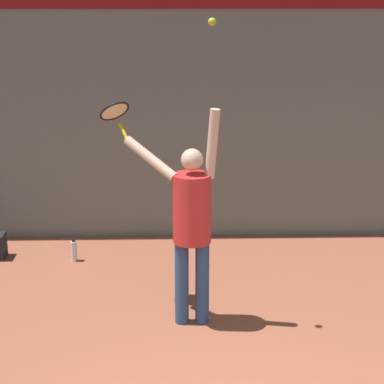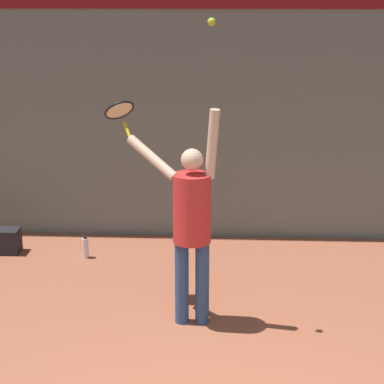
{
  "view_description": "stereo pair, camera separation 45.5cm",
  "coord_description": "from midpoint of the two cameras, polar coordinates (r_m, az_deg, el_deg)",
  "views": [
    {
      "loc": [
        -0.51,
        -3.62,
        3.09
      ],
      "look_at": [
        -0.35,
        2.37,
        1.3
      ],
      "focal_mm": 65.0,
      "sensor_mm": 36.0,
      "label": 1
    },
    {
      "loc": [
        -0.06,
        -3.62,
        3.09
      ],
      "look_at": [
        -0.35,
        2.37,
        1.3
      ],
      "focal_mm": 65.0,
      "sensor_mm": 36.0,
      "label": 2
    }
  ],
  "objects": [
    {
      "name": "tennis_racket",
      "position": [
        6.67,
        -3.99,
        6.57
      ],
      "size": [
        0.38,
        0.38,
        0.36
      ],
      "color": "yellow"
    },
    {
      "name": "back_wall",
      "position": [
        8.45,
        4.85,
        12.57
      ],
      "size": [
        18.0,
        0.1,
        5.0
      ],
      "color": "slate",
      "rests_on": "ground_plane"
    },
    {
      "name": "tennis_ball",
      "position": [
        5.95,
        3.88,
        13.76
      ],
      "size": [
        0.07,
        0.07,
        0.07
      ],
      "color": "#CCDB2D"
    },
    {
      "name": "tennis_player",
      "position": [
        6.34,
        1.99,
        -2.15
      ],
      "size": [
        0.9,
        0.58,
        2.06
      ],
      "color": "#2D4C7F",
      "rests_on": "ground_plane"
    },
    {
      "name": "water_bottle",
      "position": [
        8.25,
        -7.17,
        -4.57
      ],
      "size": [
        0.07,
        0.07,
        0.27
      ],
      "color": "silver",
      "rests_on": "ground_plane"
    }
  ]
}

